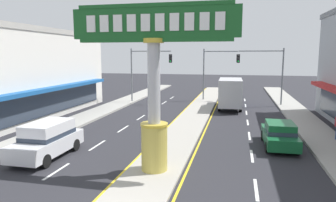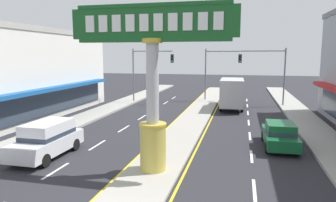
{
  "view_description": "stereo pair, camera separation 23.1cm",
  "coord_description": "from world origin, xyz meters",
  "px_view_note": "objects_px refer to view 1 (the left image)",
  "views": [
    {
      "loc": [
        3.71,
        -7.86,
        5.49
      ],
      "look_at": [
        -0.58,
        11.12,
        2.6
      ],
      "focal_mm": 33.33,
      "sensor_mm": 36.0,
      "label": 1
    },
    {
      "loc": [
        3.94,
        -7.81,
        5.49
      ],
      "look_at": [
        -0.58,
        11.12,
        2.6
      ],
      "focal_mm": 33.33,
      "sensor_mm": 36.0,
      "label": 2
    }
  ],
  "objects_px": {
    "suv_mid_left_lane": "(47,139)",
    "storefront_left": "(21,73)",
    "traffic_light_median_far": "(216,66)",
    "traffic_light_right_side": "(266,67)",
    "sedan_far_right_lane": "(280,134)",
    "district_sign": "(154,85)",
    "traffic_light_left_side": "(146,66)",
    "box_truck_near_right_lane": "(230,92)"
  },
  "relations": [
    {
      "from": "storefront_left",
      "to": "traffic_light_right_side",
      "type": "distance_m",
      "value": 24.25
    },
    {
      "from": "traffic_light_left_side",
      "to": "traffic_light_right_side",
      "type": "bearing_deg",
      "value": 3.96
    },
    {
      "from": "suv_mid_left_lane",
      "to": "traffic_light_left_side",
      "type": "bearing_deg",
      "value": 90.84
    },
    {
      "from": "sedan_far_right_lane",
      "to": "suv_mid_left_lane",
      "type": "relative_size",
      "value": 0.94
    },
    {
      "from": "traffic_light_left_side",
      "to": "box_truck_near_right_lane",
      "type": "relative_size",
      "value": 0.89
    },
    {
      "from": "sedan_far_right_lane",
      "to": "storefront_left",
      "type": "bearing_deg",
      "value": 166.27
    },
    {
      "from": "traffic_light_left_side",
      "to": "box_truck_near_right_lane",
      "type": "bearing_deg",
      "value": -10.95
    },
    {
      "from": "storefront_left",
      "to": "box_truck_near_right_lane",
      "type": "bearing_deg",
      "value": 23.02
    },
    {
      "from": "traffic_light_left_side",
      "to": "sedan_far_right_lane",
      "type": "xyz_separation_m",
      "value": [
        12.75,
        -14.88,
        -3.46
      ]
    },
    {
      "from": "traffic_light_left_side",
      "to": "sedan_far_right_lane",
      "type": "relative_size",
      "value": 1.43
    },
    {
      "from": "traffic_light_median_far",
      "to": "traffic_light_left_side",
      "type": "bearing_deg",
      "value": -155.94
    },
    {
      "from": "storefront_left",
      "to": "suv_mid_left_lane",
      "type": "distance_m",
      "value": 13.79
    },
    {
      "from": "traffic_light_median_far",
      "to": "box_truck_near_right_lane",
      "type": "bearing_deg",
      "value": -70.68
    },
    {
      "from": "box_truck_near_right_lane",
      "to": "suv_mid_left_lane",
      "type": "height_order",
      "value": "box_truck_near_right_lane"
    },
    {
      "from": "district_sign",
      "to": "sedan_far_right_lane",
      "type": "distance_m",
      "value": 9.02
    },
    {
      "from": "traffic_light_median_far",
      "to": "sedan_far_right_lane",
      "type": "distance_m",
      "value": 19.3
    },
    {
      "from": "traffic_light_left_side",
      "to": "traffic_light_median_far",
      "type": "height_order",
      "value": "same"
    },
    {
      "from": "suv_mid_left_lane",
      "to": "district_sign",
      "type": "bearing_deg",
      "value": -8.38
    },
    {
      "from": "traffic_light_right_side",
      "to": "storefront_left",
      "type": "bearing_deg",
      "value": -154.3
    },
    {
      "from": "storefront_left",
      "to": "traffic_light_median_far",
      "type": "xyz_separation_m",
      "value": [
        16.46,
        13.03,
        0.31
      ]
    },
    {
      "from": "sedan_far_right_lane",
      "to": "box_truck_near_right_lane",
      "type": "bearing_deg",
      "value": 104.04
    },
    {
      "from": "district_sign",
      "to": "storefront_left",
      "type": "height_order",
      "value": "storefront_left"
    },
    {
      "from": "traffic_light_left_side",
      "to": "traffic_light_right_side",
      "type": "relative_size",
      "value": 1.0
    },
    {
      "from": "district_sign",
      "to": "traffic_light_left_side",
      "type": "xyz_separation_m",
      "value": [
        -6.52,
        20.48,
        0.11
      ]
    },
    {
      "from": "district_sign",
      "to": "traffic_light_left_side",
      "type": "bearing_deg",
      "value": 107.65
    },
    {
      "from": "traffic_light_left_side",
      "to": "suv_mid_left_lane",
      "type": "distance_m",
      "value": 19.83
    },
    {
      "from": "traffic_light_median_far",
      "to": "sedan_far_right_lane",
      "type": "bearing_deg",
      "value": -74.41
    },
    {
      "from": "traffic_light_right_side",
      "to": "traffic_light_median_far",
      "type": "distance_m",
      "value": 5.94
    },
    {
      "from": "traffic_light_median_far",
      "to": "traffic_light_right_side",
      "type": "bearing_deg",
      "value": -24.99
    },
    {
      "from": "sedan_far_right_lane",
      "to": "suv_mid_left_lane",
      "type": "xyz_separation_m",
      "value": [
        -12.46,
        -4.68,
        0.2
      ]
    },
    {
      "from": "sedan_far_right_lane",
      "to": "traffic_light_left_side",
      "type": "bearing_deg",
      "value": 130.58
    },
    {
      "from": "district_sign",
      "to": "traffic_light_right_side",
      "type": "distance_m",
      "value": 22.35
    },
    {
      "from": "storefront_left",
      "to": "traffic_light_median_far",
      "type": "relative_size",
      "value": 3.06
    },
    {
      "from": "box_truck_near_right_lane",
      "to": "traffic_light_right_side",
      "type": "bearing_deg",
      "value": 37.65
    },
    {
      "from": "traffic_light_left_side",
      "to": "suv_mid_left_lane",
      "type": "height_order",
      "value": "traffic_light_left_side"
    },
    {
      "from": "suv_mid_left_lane",
      "to": "storefront_left",
      "type": "bearing_deg",
      "value": 132.47
    },
    {
      "from": "traffic_light_median_far",
      "to": "sedan_far_right_lane",
      "type": "height_order",
      "value": "traffic_light_median_far"
    },
    {
      "from": "district_sign",
      "to": "box_truck_near_right_lane",
      "type": "distance_m",
      "value": 19.04
    },
    {
      "from": "district_sign",
      "to": "suv_mid_left_lane",
      "type": "height_order",
      "value": "district_sign"
    },
    {
      "from": "box_truck_near_right_lane",
      "to": "sedan_far_right_lane",
      "type": "relative_size",
      "value": 1.6
    },
    {
      "from": "storefront_left",
      "to": "box_truck_near_right_lane",
      "type": "relative_size",
      "value": 2.73
    },
    {
      "from": "district_sign",
      "to": "traffic_light_left_side",
      "type": "height_order",
      "value": "district_sign"
    }
  ]
}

